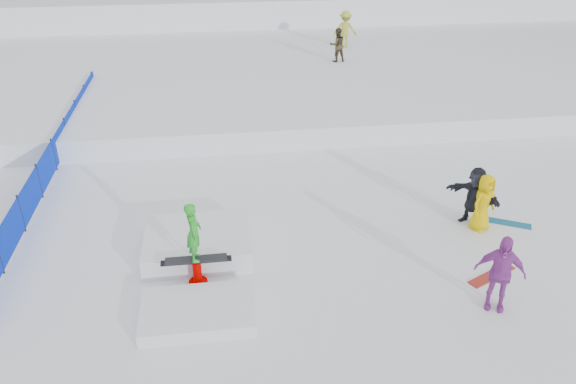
{
  "coord_description": "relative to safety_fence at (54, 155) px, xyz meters",
  "views": [
    {
      "loc": [
        -1.29,
        -10.81,
        8.03
      ],
      "look_at": [
        0.5,
        2.0,
        1.1
      ],
      "focal_mm": 35.0,
      "sensor_mm": 36.0,
      "label": 1
    }
  ],
  "objects": [
    {
      "name": "loose_board_red",
      "position": [
        11.49,
        -7.4,
        -0.54
      ],
      "size": [
        1.38,
        0.86,
        0.03
      ],
      "primitive_type": "cube",
      "rotation": [
        0.0,
        0.0,
        0.45
      ],
      "color": "maroon",
      "rests_on": "ground"
    },
    {
      "name": "loose_board_teal",
      "position": [
        12.93,
        -5.17,
        -0.54
      ],
      "size": [
        1.36,
        0.92,
        0.03
      ],
      "primitive_type": "cube",
      "rotation": [
        0.0,
        0.0,
        -0.5
      ],
      "color": "#12597A",
      "rests_on": "ground"
    },
    {
      "name": "spectator_yellow",
      "position": [
        12.11,
        -5.33,
        0.25
      ],
      "size": [
        0.93,
        0.82,
        1.59
      ],
      "primitive_type": "imported",
      "rotation": [
        0.0,
        0.0,
        0.5
      ],
      "color": "#E9C100",
      "rests_on": "ground"
    },
    {
      "name": "ground",
      "position": [
        6.5,
        -6.6,
        -0.55
      ],
      "size": [
        120.0,
        120.0,
        0.0
      ],
      "primitive_type": "plane",
      "color": "white"
    },
    {
      "name": "snow_berm",
      "position": [
        6.5,
        23.4,
        0.65
      ],
      "size": [
        60.0,
        14.0,
        2.4
      ],
      "primitive_type": "cube",
      "color": "white",
      "rests_on": "ground"
    },
    {
      "name": "spectator_dark",
      "position": [
        11.99,
        -5.03,
        0.28
      ],
      "size": [
        1.33,
        1.53,
        1.67
      ],
      "primitive_type": "imported",
      "rotation": [
        0.0,
        0.0,
        -0.92
      ],
      "color": "black",
      "rests_on": "ground"
    },
    {
      "name": "walker_olive",
      "position": [
        11.26,
        8.9,
        1.04
      ],
      "size": [
        0.84,
        0.69,
        1.58
      ],
      "primitive_type": "imported",
      "rotation": [
        0.0,
        0.0,
        3.27
      ],
      "color": "#3B311D",
      "rests_on": "snow_midrise"
    },
    {
      "name": "snow_midrise",
      "position": [
        6.5,
        9.4,
        -0.15
      ],
      "size": [
        50.0,
        18.0,
        0.8
      ],
      "primitive_type": "cube",
      "color": "white",
      "rests_on": "ground"
    },
    {
      "name": "walker_ygreen",
      "position": [
        12.28,
        11.62,
        1.17
      ],
      "size": [
        1.36,
        1.05,
        1.85
      ],
      "primitive_type": "imported",
      "rotation": [
        0.0,
        0.0,
        2.79
      ],
      "color": "gold",
      "rests_on": "snow_midrise"
    },
    {
      "name": "spectator_purple",
      "position": [
        11.0,
        -8.45,
        0.35
      ],
      "size": [
        1.14,
        0.85,
        1.8
      ],
      "primitive_type": "imported",
      "rotation": [
        0.0,
        0.0,
        -0.44
      ],
      "color": "purple",
      "rests_on": "ground"
    },
    {
      "name": "jib_rail_feature",
      "position": [
        4.6,
        -6.15,
        -0.25
      ],
      "size": [
        2.6,
        4.4,
        2.11
      ],
      "color": "white",
      "rests_on": "ground"
    },
    {
      "name": "safety_fence",
      "position": [
        0.0,
        0.0,
        0.0
      ],
      "size": [
        0.05,
        16.0,
        1.1
      ],
      "color": "#0528C7",
      "rests_on": "ground"
    }
  ]
}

